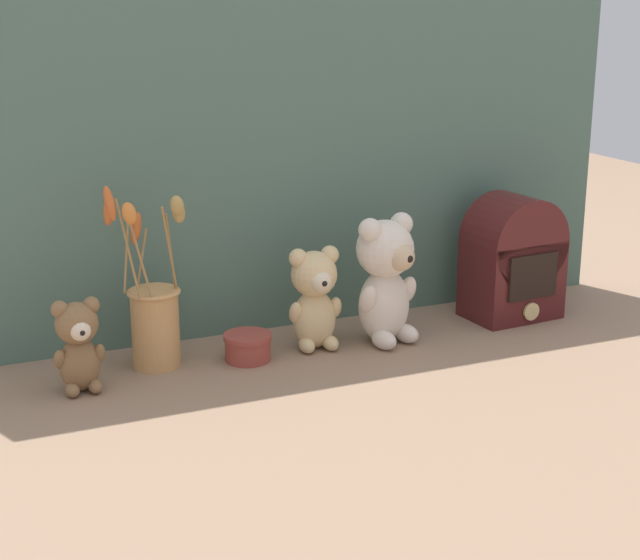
# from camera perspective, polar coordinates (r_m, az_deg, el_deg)

# --- Properties ---
(ground_plane) EXTENTS (4.00, 4.00, 0.00)m
(ground_plane) POSITION_cam_1_polar(r_m,az_deg,el_deg) (1.87, 0.25, -4.08)
(ground_plane) COLOR #8E7056
(backdrop_wall) EXTENTS (1.44, 0.02, 0.75)m
(backdrop_wall) POSITION_cam_1_polar(r_m,az_deg,el_deg) (1.93, -1.77, 7.98)
(backdrop_wall) COLOR #4C6B5B
(backdrop_wall) RESTS_ON ground
(teddy_bear_large) EXTENTS (0.14, 0.13, 0.25)m
(teddy_bear_large) POSITION_cam_1_polar(r_m,az_deg,el_deg) (1.88, 3.88, 0.17)
(teddy_bear_large) COLOR beige
(teddy_bear_large) RESTS_ON ground
(teddy_bear_medium) EXTENTS (0.11, 0.10, 0.20)m
(teddy_bear_medium) POSITION_cam_1_polar(r_m,az_deg,el_deg) (1.85, -0.31, -0.95)
(teddy_bear_medium) COLOR #DBBC84
(teddy_bear_medium) RESTS_ON ground
(teddy_bear_small) EXTENTS (0.09, 0.08, 0.16)m
(teddy_bear_small) POSITION_cam_1_polar(r_m,az_deg,el_deg) (1.70, -13.88, -3.62)
(teddy_bear_small) COLOR olive
(teddy_bear_small) RESTS_ON ground
(flower_vase) EXTENTS (0.15, 0.12, 0.34)m
(flower_vase) POSITION_cam_1_polar(r_m,az_deg,el_deg) (1.78, -9.64, -1.99)
(flower_vase) COLOR tan
(flower_vase) RESTS_ON ground
(vintage_radio) EXTENTS (0.20, 0.15, 0.26)m
(vintage_radio) POSITION_cam_1_polar(r_m,az_deg,el_deg) (2.06, 11.16, 1.26)
(vintage_radio) COLOR #4C1919
(vintage_radio) RESTS_ON ground
(decorative_tin_tall) EXTENTS (0.09, 0.09, 0.05)m
(decorative_tin_tall) POSITION_cam_1_polar(r_m,az_deg,el_deg) (1.82, -4.23, -3.90)
(decorative_tin_tall) COLOR #993D33
(decorative_tin_tall) RESTS_ON ground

